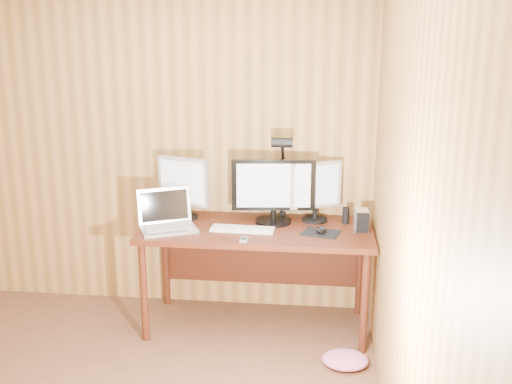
% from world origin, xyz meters
% --- Properties ---
extents(room_shell, '(4.00, 4.00, 4.00)m').
position_xyz_m(room_shell, '(0.00, 0.00, 1.25)').
color(room_shell, brown).
rests_on(room_shell, ground).
extents(desk, '(1.60, 0.70, 0.75)m').
position_xyz_m(desk, '(0.93, 1.70, 0.63)').
color(desk, '#461C0E').
rests_on(desk, floor).
extents(monitor_center, '(0.59, 0.26, 0.46)m').
position_xyz_m(monitor_center, '(1.03, 1.76, 0.99)').
color(monitor_center, black).
rests_on(monitor_center, desk).
extents(monitor_left, '(0.39, 0.19, 0.45)m').
position_xyz_m(monitor_left, '(0.38, 1.79, 0.99)').
color(monitor_left, black).
rests_on(monitor_left, desk).
extents(monitor_right, '(0.37, 0.18, 0.43)m').
position_xyz_m(monitor_right, '(1.33, 1.83, 0.98)').
color(monitor_right, black).
rests_on(monitor_right, desk).
extents(laptop, '(0.46, 0.42, 0.26)m').
position_xyz_m(laptop, '(0.31, 1.55, 0.82)').
color(laptop, silver).
rests_on(laptop, desk).
extents(keyboard, '(0.44, 0.15, 0.02)m').
position_xyz_m(keyboard, '(0.84, 1.56, 0.76)').
color(keyboard, white).
rests_on(keyboard, desk).
extents(mousepad, '(0.28, 0.25, 0.00)m').
position_xyz_m(mousepad, '(1.37, 1.56, 0.75)').
color(mousepad, black).
rests_on(mousepad, desk).
extents(mouse, '(0.11, 0.13, 0.04)m').
position_xyz_m(mouse, '(1.37, 1.56, 0.77)').
color(mouse, black).
rests_on(mouse, mousepad).
extents(hard_drive, '(0.10, 0.14, 0.14)m').
position_xyz_m(hard_drive, '(1.65, 1.66, 0.82)').
color(hard_drive, silver).
rests_on(hard_drive, desk).
extents(phone, '(0.05, 0.10, 0.01)m').
position_xyz_m(phone, '(0.88, 1.36, 0.76)').
color(phone, silver).
rests_on(phone, desk).
extents(speaker, '(0.05, 0.05, 0.12)m').
position_xyz_m(speaker, '(1.55, 1.80, 0.81)').
color(speaker, black).
rests_on(speaker, desk).
extents(desk_lamp, '(0.15, 0.21, 0.65)m').
position_xyz_m(desk_lamp, '(1.09, 1.86, 1.15)').
color(desk_lamp, black).
rests_on(desk_lamp, desk).
extents(fabric_pile, '(0.35, 0.32, 0.09)m').
position_xyz_m(fabric_pile, '(1.55, 1.14, 0.05)').
color(fabric_pile, '#D2658F').
rests_on(fabric_pile, floor).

